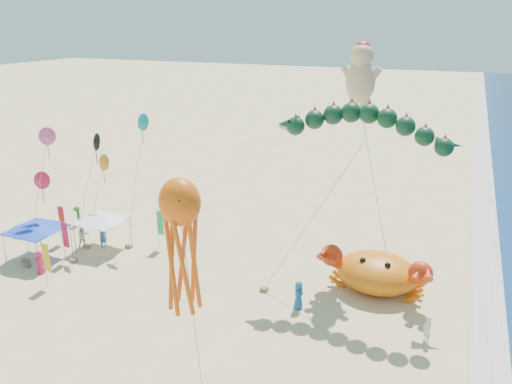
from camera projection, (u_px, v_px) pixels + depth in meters
The scene contains 11 objects.
ground at pixel (273, 307), 30.29m from camera, with size 320.00×320.00×0.00m, color #D1B784.
foam_strip at pixel (489, 356), 25.87m from camera, with size 320.00×320.00×0.00m, color silver.
crab_inflatable at pixel (377, 272), 31.76m from camera, with size 6.92×4.45×3.03m.
dragon_kite at pixel (364, 131), 29.13m from camera, with size 10.58×4.15×11.53m.
cherub_kite at pixel (361, 74), 31.98m from camera, with size 5.01×5.09×15.26m.
octopus_kite at pixel (182, 236), 21.74m from camera, with size 2.28×1.68×10.25m.
canopy_blue at pixel (36, 227), 35.79m from camera, with size 3.74×3.74×2.71m.
canopy_white at pixel (101, 218), 37.38m from camera, with size 3.48×3.48×2.71m.
feather_flags at pixel (85, 233), 35.77m from camera, with size 8.09×7.81×3.20m.
beachgoers at pixel (130, 248), 36.04m from camera, with size 29.68×8.79×1.83m.
small_kites at pixel (85, 160), 36.68m from camera, with size 7.08×8.22×10.02m.
Camera 1 is at (9.27, -24.67, 16.52)m, focal length 35.00 mm.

